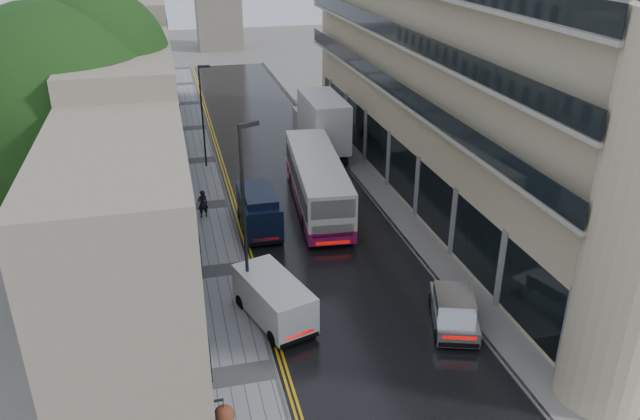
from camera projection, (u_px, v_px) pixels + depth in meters
name	position (u px, v px, depth m)	size (l,w,h in m)	color
road	(298.00, 198.00, 40.44)	(9.00, 85.00, 0.02)	black
left_sidewalk	(207.00, 206.00, 39.13)	(2.70, 85.00, 0.12)	gray
right_sidewalk	(377.00, 189.00, 41.60)	(1.80, 85.00, 0.12)	slate
old_shop_row	(137.00, 107.00, 38.04)	(4.50, 56.00, 12.00)	gray
modern_block	(465.00, 87.00, 38.44)	(8.00, 40.00, 14.00)	#B9AF8A
tree_near	(61.00, 149.00, 28.17)	(10.56, 10.56, 13.89)	black
tree_far	(93.00, 94.00, 39.98)	(9.24, 9.24, 12.46)	black
cream_bus	(304.00, 205.00, 35.41)	(2.67, 11.75, 3.21)	silver
white_lorry	(311.00, 133.00, 45.32)	(2.62, 8.74, 4.59)	silver
silver_hatchback	(438.00, 327.00, 26.19)	(1.77, 4.06, 1.52)	silver
white_van	(272.00, 324.00, 25.93)	(1.96, 4.58, 2.07)	white
navy_van	(247.00, 223.00, 34.08)	(2.01, 5.04, 2.57)	black
pedestrian	(203.00, 204.00, 37.19)	(0.63, 0.41, 1.72)	black
lamp_post_near	(245.00, 222.00, 26.95)	(0.98, 0.22, 8.69)	black
lamp_post_far	(203.00, 118.00, 43.88)	(0.82, 0.18, 7.25)	black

